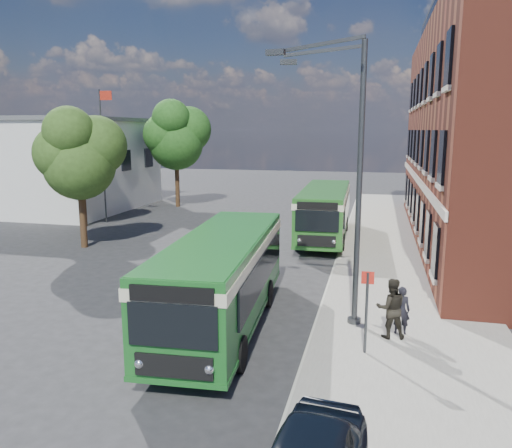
# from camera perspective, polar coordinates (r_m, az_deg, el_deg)

# --- Properties ---
(ground) EXTENTS (120.00, 120.00, 0.00)m
(ground) POSITION_cam_1_polar(r_m,az_deg,el_deg) (19.72, -4.01, -8.12)
(ground) COLOR #29292B
(ground) RESTS_ON ground
(pavement) EXTENTS (6.00, 48.00, 0.15)m
(pavement) POSITION_cam_1_polar(r_m,az_deg,el_deg) (26.56, 16.04, -3.40)
(pavement) COLOR gray
(pavement) RESTS_ON ground
(kerb_line) EXTENTS (0.12, 48.00, 0.01)m
(kerb_line) POSITION_cam_1_polar(r_m,az_deg,el_deg) (26.60, 9.45, -3.25)
(kerb_line) COLOR beige
(kerb_line) RESTS_ON ground
(white_building) EXTENTS (9.40, 13.40, 7.30)m
(white_building) POSITION_cam_1_polar(r_m,az_deg,el_deg) (43.01, -19.99, 6.48)
(white_building) COLOR silver
(white_building) RESTS_ON ground
(flagpole) EXTENTS (0.95, 0.10, 9.00)m
(flagpole) POSITION_cam_1_polar(r_m,az_deg,el_deg) (35.77, -17.07, 7.98)
(flagpole) COLOR #333538
(flagpole) RESTS_ON ground
(street_lamp) EXTENTS (2.96, 2.38, 9.00)m
(street_lamp) POSITION_cam_1_polar(r_m,az_deg,el_deg) (15.87, 10.43, 4.86)
(street_lamp) COLOR #333538
(street_lamp) RESTS_ON ground
(bus_stop_sign) EXTENTS (0.35, 0.08, 2.52)m
(bus_stop_sign) POSITION_cam_1_polar(r_m,az_deg,el_deg) (14.41, 12.52, -9.23)
(bus_stop_sign) COLOR #333538
(bus_stop_sign) RESTS_ON ground
(bus_front) EXTENTS (3.20, 9.96, 3.02)m
(bus_front) POSITION_cam_1_polar(r_m,az_deg,el_deg) (16.22, -3.85, -5.53)
(bus_front) COLOR #195D20
(bus_front) RESTS_ON ground
(bus_rear) EXTENTS (2.86, 10.12, 3.02)m
(bus_rear) POSITION_cam_1_polar(r_m,az_deg,el_deg) (29.53, 7.85, 1.79)
(bus_rear) COLOR #266322
(bus_rear) RESTS_ON ground
(pedestrian_a) EXTENTS (0.55, 0.36, 1.51)m
(pedestrian_a) POSITION_cam_1_polar(r_m,az_deg,el_deg) (16.18, 16.23, -9.43)
(pedestrian_a) COLOR black
(pedestrian_a) RESTS_ON pavement
(pedestrian_b) EXTENTS (1.01, 0.84, 1.85)m
(pedestrian_b) POSITION_cam_1_polar(r_m,az_deg,el_deg) (15.76, 15.17, -9.27)
(pedestrian_b) COLOR black
(pedestrian_b) RESTS_ON pavement
(tree_left) EXTENTS (4.49, 4.26, 7.57)m
(tree_left) POSITION_cam_1_polar(r_m,az_deg,el_deg) (28.31, -19.58, 7.63)
(tree_left) COLOR #362213
(tree_left) RESTS_ON ground
(tree_mid) EXTENTS (4.47, 4.25, 7.55)m
(tree_mid) POSITION_cam_1_polar(r_m,az_deg,el_deg) (34.71, -19.45, 8.07)
(tree_mid) COLOR #362213
(tree_mid) RESTS_ON ground
(tree_right) EXTENTS (5.20, 4.95, 8.79)m
(tree_right) POSITION_cam_1_polar(r_m,az_deg,el_deg) (41.99, -9.09, 10.05)
(tree_right) COLOR #362213
(tree_right) RESTS_ON ground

